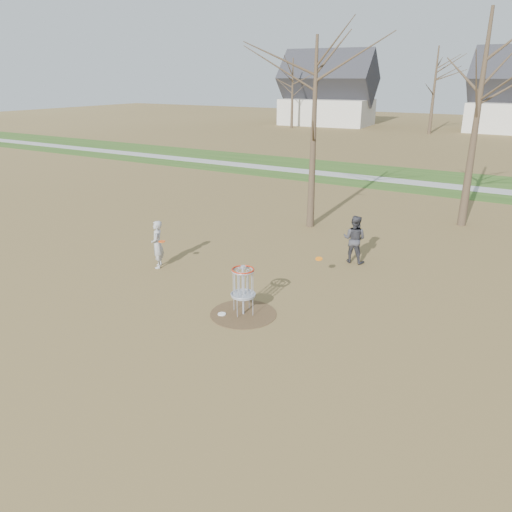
% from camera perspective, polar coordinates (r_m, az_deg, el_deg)
% --- Properties ---
extents(ground, '(160.00, 160.00, 0.00)m').
position_cam_1_polar(ground, '(13.50, -1.45, -6.64)').
color(ground, brown).
rests_on(ground, ground).
extents(green_band, '(160.00, 8.00, 0.01)m').
position_cam_1_polar(green_band, '(32.42, 18.96, 8.13)').
color(green_band, '#2D5119').
rests_on(green_band, ground).
extents(footpath, '(160.00, 1.50, 0.01)m').
position_cam_1_polar(footpath, '(31.46, 18.55, 7.86)').
color(footpath, '#9E9E99').
rests_on(footpath, green_band).
extents(dirt_circle, '(1.80, 1.80, 0.01)m').
position_cam_1_polar(dirt_circle, '(13.50, -1.45, -6.62)').
color(dirt_circle, '#47331E').
rests_on(dirt_circle, ground).
extents(player_standing, '(0.65, 0.70, 1.60)m').
position_cam_1_polar(player_standing, '(16.75, -11.21, 1.31)').
color(player_standing, '#A9A9A9').
rests_on(player_standing, ground).
extents(player_throwing, '(0.81, 0.64, 1.65)m').
position_cam_1_polar(player_throwing, '(17.22, 11.17, 1.91)').
color(player_throwing, '#38383D').
rests_on(player_throwing, ground).
extents(disc_grounded, '(0.22, 0.22, 0.02)m').
position_cam_1_polar(disc_grounded, '(13.48, -3.92, -6.63)').
color(disc_grounded, white).
rests_on(disc_grounded, dirt_circle).
extents(discs_in_play, '(4.92, 2.07, 0.34)m').
position_cam_1_polar(discs_in_play, '(15.69, -1.57, 0.65)').
color(discs_in_play, orange).
rests_on(discs_in_play, ground).
extents(disc_golf_basket, '(0.64, 0.64, 1.35)m').
position_cam_1_polar(disc_golf_basket, '(13.12, -1.49, -3.06)').
color(disc_golf_basket, '#9EA3AD').
rests_on(disc_golf_basket, ground).
extents(bare_trees, '(52.62, 44.98, 9.00)m').
position_cam_1_polar(bare_trees, '(46.22, 26.26, 17.14)').
color(bare_trees, '#382B1E').
rests_on(bare_trees, ground).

